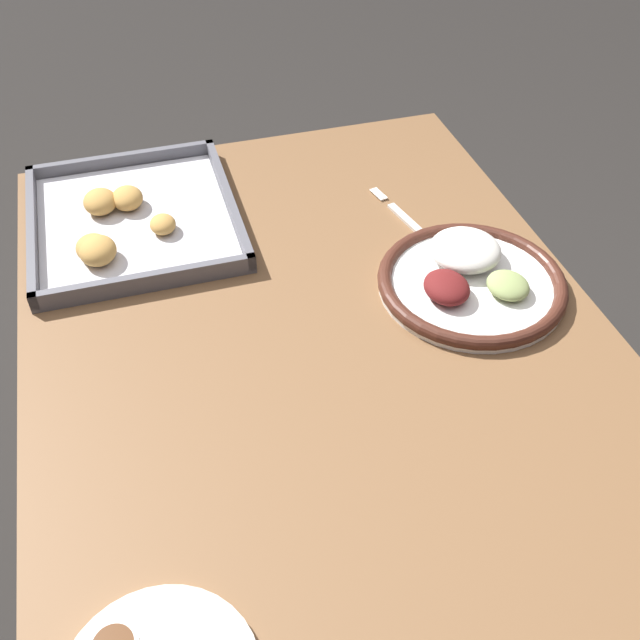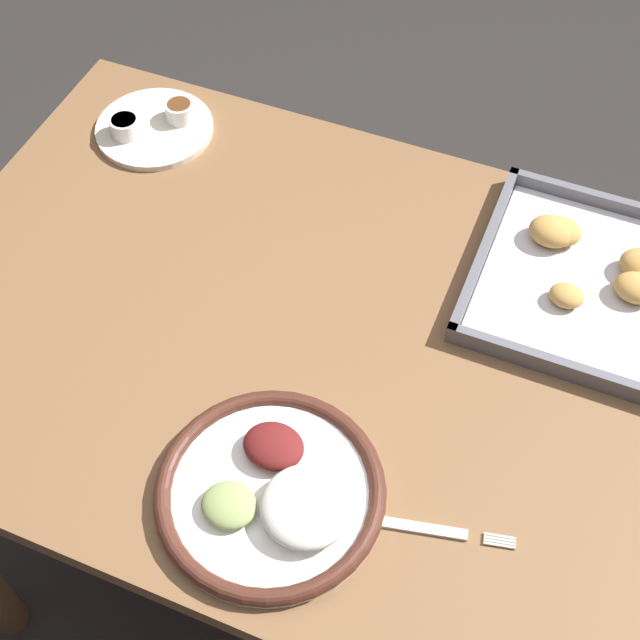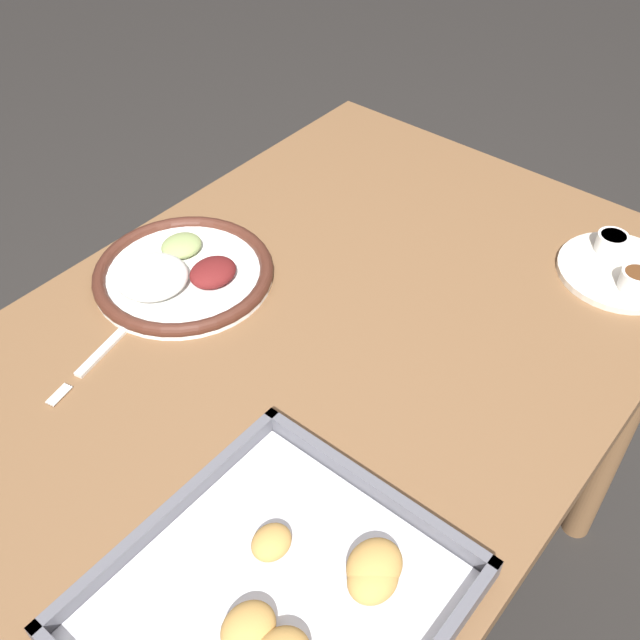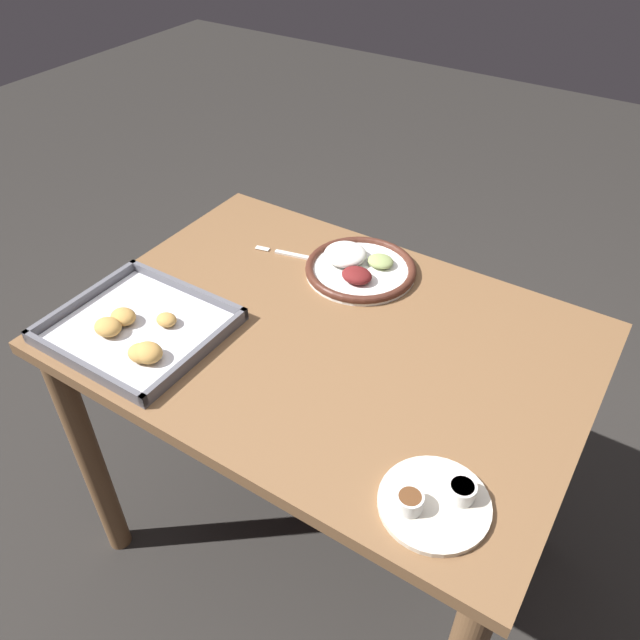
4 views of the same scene
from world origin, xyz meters
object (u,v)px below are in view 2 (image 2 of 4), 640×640
at_px(dinner_plate, 274,492).
at_px(fork, 412,527).
at_px(saucer_plate, 154,126).
at_px(baking_tray, 601,280).

height_order(dinner_plate, fork, dinner_plate).
bearing_deg(dinner_plate, saucer_plate, 130.69).
relative_size(saucer_plate, baking_tray, 0.53).
bearing_deg(fork, dinner_plate, 176.43).
bearing_deg(baking_tray, saucer_plate, 176.40).
distance_m(fork, saucer_plate, 0.74).
xyz_separation_m(saucer_plate, baking_tray, (0.69, -0.04, 0.00)).
distance_m(dinner_plate, baking_tray, 0.52).
relative_size(fork, baking_tray, 0.60).
height_order(saucer_plate, baking_tray, baking_tray).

